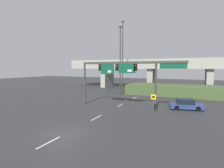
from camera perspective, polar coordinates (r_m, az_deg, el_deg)
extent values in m
plane|color=#2D2D30|center=(15.95, -15.10, -15.51)|extent=(160.00, 160.00, 0.00)
cube|color=silver|center=(14.67, -19.98, -17.53)|extent=(0.14, 2.40, 0.01)
cube|color=silver|center=(20.14, -5.09, -10.90)|extent=(0.14, 2.40, 0.01)
cube|color=silver|center=(26.47, 2.77, -6.93)|extent=(0.14, 2.40, 0.01)
cube|color=silver|center=(33.18, 7.46, -4.47)|extent=(0.14, 2.40, 0.01)
cube|color=silver|center=(40.07, 10.54, -2.82)|extent=(0.14, 2.40, 0.01)
cube|color=silver|center=(47.07, 12.71, -1.66)|extent=(0.14, 2.40, 0.01)
cylinder|color=#383D33|center=(27.30, -8.86, 0.25)|extent=(0.28, 0.28, 6.47)
cylinder|color=#383D33|center=(23.17, 14.04, -0.75)|extent=(0.28, 0.28, 6.47)
cube|color=#383D33|center=(23.95, 5.86, 6.95)|extent=(14.60, 0.32, 0.32)
cube|color=black|center=(25.80, -3.91, 5.43)|extent=(0.40, 0.28, 0.95)
sphere|color=red|center=(25.65, -4.10, 5.91)|extent=(0.22, 0.22, 0.22)
sphere|color=black|center=(25.65, -4.09, 4.95)|extent=(0.22, 0.22, 0.22)
cube|color=black|center=(24.62, 1.65, 5.45)|extent=(0.40, 0.28, 0.95)
sphere|color=red|center=(24.46, 1.49, 5.95)|extent=(0.22, 0.22, 0.22)
sphere|color=black|center=(24.46, 1.49, 4.95)|extent=(0.22, 0.22, 0.22)
cube|color=black|center=(23.69, 7.71, 5.41)|extent=(0.40, 0.28, 0.95)
sphere|color=red|center=(23.53, 7.59, 5.93)|extent=(0.22, 0.22, 0.22)
sphere|color=black|center=(23.53, 7.58, 4.89)|extent=(0.22, 0.22, 0.22)
cube|color=#0F4C33|center=(25.15, -1.57, 4.86)|extent=(2.12, 0.08, 1.46)
cube|color=white|center=(24.95, -0.85, 4.10)|extent=(0.53, 0.03, 0.32)
cube|color=#0F4C33|center=(23.98, 4.84, 5.06)|extent=(2.46, 0.08, 1.26)
cube|color=white|center=(23.79, 5.77, 4.37)|extent=(0.61, 0.03, 0.28)
cube|color=#0F4C33|center=(22.69, 19.35, 5.55)|extent=(3.19, 0.07, 0.64)
cylinder|color=#4C4C4C|center=(21.73, 13.38, -6.44)|extent=(0.08, 0.08, 2.49)
cube|color=yellow|center=(21.53, 13.41, -4.14)|extent=(0.60, 0.03, 0.60)
cube|color=black|center=(21.51, 13.40, -4.14)|extent=(0.33, 0.01, 0.21)
cylinder|color=#383D33|center=(36.37, 2.71, 7.29)|extent=(0.24, 0.24, 13.74)
cube|color=#333333|center=(37.27, 2.76, 18.10)|extent=(0.70, 0.36, 0.24)
cylinder|color=#383D33|center=(40.71, 3.47, 8.62)|extent=(0.24, 0.24, 15.93)
cube|color=#333333|center=(41.96, 3.54, 19.71)|extent=(0.70, 0.36, 0.24)
cube|color=#A39E93|center=(47.50, 13.06, 5.81)|extent=(46.74, 7.60, 1.53)
cube|color=#A39E93|center=(44.02, 12.13, 7.46)|extent=(46.74, 0.40, 0.90)
cube|color=#A39E93|center=(51.92, -1.50, 2.09)|extent=(1.40, 6.08, 5.37)
cube|color=#A39E93|center=(47.59, 12.97, 1.66)|extent=(1.40, 6.08, 5.37)
cube|color=#A39E93|center=(46.74, 29.07, 1.06)|extent=(1.40, 6.08, 5.37)
cube|color=#42562D|center=(38.38, 19.21, -1.88)|extent=(18.44, 7.55, 2.00)
cube|color=navy|center=(25.88, 23.07, -6.62)|extent=(4.53, 2.67, 0.59)
cube|color=black|center=(25.73, 22.75, -5.22)|extent=(2.50, 2.06, 0.69)
cylinder|color=black|center=(26.94, 25.51, -6.55)|extent=(0.67, 0.35, 0.64)
cylinder|color=black|center=(25.43, 26.33, -7.27)|extent=(0.67, 0.35, 0.64)
cylinder|color=black|center=(26.47, 19.93, -6.55)|extent=(0.67, 0.35, 0.64)
cylinder|color=black|center=(24.92, 20.41, -7.29)|extent=(0.67, 0.35, 0.64)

